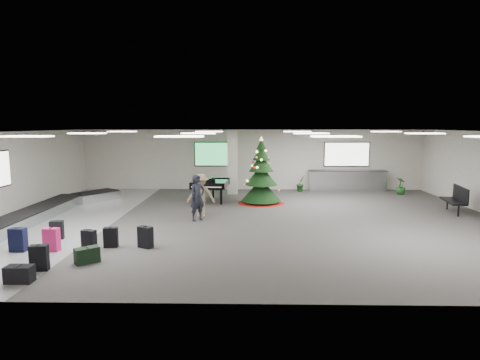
{
  "coord_description": "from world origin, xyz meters",
  "views": [
    {
      "loc": [
        -0.24,
        -14.34,
        3.43
      ],
      "look_at": [
        -0.54,
        1.0,
        1.33
      ],
      "focal_mm": 30.0,
      "sensor_mm": 36.0,
      "label": 1
    }
  ],
  "objects_px": {
    "bench": "(456,198)",
    "potted_plant_right": "(401,186)",
    "baggage_carousel": "(41,213)",
    "grand_piano": "(210,184)",
    "potted_plant_left": "(301,183)",
    "service_counter": "(347,180)",
    "christmas_tree": "(261,180)",
    "traveler_a": "(197,198)",
    "traveler_b": "(201,195)",
    "pink_suitcase": "(52,240)"
  },
  "relations": [
    {
      "from": "bench",
      "to": "potted_plant_right",
      "type": "bearing_deg",
      "value": 107.37
    },
    {
      "from": "baggage_carousel",
      "to": "potted_plant_right",
      "type": "xyz_separation_m",
      "value": [
        15.23,
        5.64,
        0.21
      ]
    },
    {
      "from": "grand_piano",
      "to": "potted_plant_right",
      "type": "distance_m",
      "value": 9.56
    },
    {
      "from": "grand_piano",
      "to": "bench",
      "type": "relative_size",
      "value": 1.2
    },
    {
      "from": "potted_plant_left",
      "to": "service_counter",
      "type": "bearing_deg",
      "value": 7.22
    },
    {
      "from": "bench",
      "to": "potted_plant_right",
      "type": "distance_m",
      "value": 4.27
    },
    {
      "from": "baggage_carousel",
      "to": "potted_plant_left",
      "type": "xyz_separation_m",
      "value": [
        10.35,
        6.42,
        0.21
      ]
    },
    {
      "from": "potted_plant_left",
      "to": "christmas_tree",
      "type": "bearing_deg",
      "value": -124.3
    },
    {
      "from": "traveler_a",
      "to": "traveler_b",
      "type": "relative_size",
      "value": 1.03
    },
    {
      "from": "pink_suitcase",
      "to": "traveler_a",
      "type": "bearing_deg",
      "value": 51.32
    },
    {
      "from": "baggage_carousel",
      "to": "pink_suitcase",
      "type": "bearing_deg",
      "value": -59.09
    },
    {
      "from": "potted_plant_left",
      "to": "potted_plant_right",
      "type": "distance_m",
      "value": 4.95
    },
    {
      "from": "pink_suitcase",
      "to": "bench",
      "type": "xyz_separation_m",
      "value": [
        13.58,
        5.12,
        0.28
      ]
    },
    {
      "from": "pink_suitcase",
      "to": "christmas_tree",
      "type": "xyz_separation_m",
      "value": [
        5.96,
        6.97,
        0.69
      ]
    },
    {
      "from": "christmas_tree",
      "to": "traveler_a",
      "type": "bearing_deg",
      "value": -125.62
    },
    {
      "from": "bench",
      "to": "pink_suitcase",
      "type": "bearing_deg",
      "value": -149.63
    },
    {
      "from": "potted_plant_right",
      "to": "baggage_carousel",
      "type": "bearing_deg",
      "value": -159.7
    },
    {
      "from": "grand_piano",
      "to": "potted_plant_right",
      "type": "bearing_deg",
      "value": 17.33
    },
    {
      "from": "baggage_carousel",
      "to": "pink_suitcase",
      "type": "xyz_separation_m",
      "value": [
        2.22,
        -3.72,
        0.11
      ]
    },
    {
      "from": "grand_piano",
      "to": "potted_plant_left",
      "type": "xyz_separation_m",
      "value": [
        4.45,
        2.84,
        -0.38
      ]
    },
    {
      "from": "service_counter",
      "to": "potted_plant_right",
      "type": "xyz_separation_m",
      "value": [
        2.39,
        -1.1,
        -0.12
      ]
    },
    {
      "from": "pink_suitcase",
      "to": "traveler_b",
      "type": "bearing_deg",
      "value": 55.47
    },
    {
      "from": "pink_suitcase",
      "to": "potted_plant_right",
      "type": "height_order",
      "value": "potted_plant_right"
    },
    {
      "from": "potted_plant_right",
      "to": "pink_suitcase",
      "type": "bearing_deg",
      "value": -144.29
    },
    {
      "from": "service_counter",
      "to": "traveler_a",
      "type": "distance_m",
      "value": 9.82
    },
    {
      "from": "baggage_carousel",
      "to": "grand_piano",
      "type": "relative_size",
      "value": 4.64
    },
    {
      "from": "service_counter",
      "to": "pink_suitcase",
      "type": "xyz_separation_m",
      "value": [
        -10.62,
        -10.45,
        -0.23
      ]
    },
    {
      "from": "christmas_tree",
      "to": "service_counter",
      "type": "bearing_deg",
      "value": 36.81
    },
    {
      "from": "baggage_carousel",
      "to": "traveler_b",
      "type": "bearing_deg",
      "value": 5.17
    },
    {
      "from": "traveler_b",
      "to": "potted_plant_right",
      "type": "xyz_separation_m",
      "value": [
        9.4,
        5.11,
        -0.39
      ]
    },
    {
      "from": "grand_piano",
      "to": "traveler_a",
      "type": "bearing_deg",
      "value": -86.81
    },
    {
      "from": "pink_suitcase",
      "to": "traveler_a",
      "type": "distance_m",
      "value": 5.11
    },
    {
      "from": "service_counter",
      "to": "christmas_tree",
      "type": "relative_size",
      "value": 1.37
    },
    {
      "from": "service_counter",
      "to": "traveler_a",
      "type": "xyz_separation_m",
      "value": [
        -7.05,
        -6.83,
        0.29
      ]
    },
    {
      "from": "pink_suitcase",
      "to": "traveler_b",
      "type": "relative_size",
      "value": 0.4
    },
    {
      "from": "traveler_b",
      "to": "potted_plant_right",
      "type": "relative_size",
      "value": 1.92
    },
    {
      "from": "bench",
      "to": "potted_plant_right",
      "type": "xyz_separation_m",
      "value": [
        -0.57,
        4.23,
        -0.17
      ]
    },
    {
      "from": "baggage_carousel",
      "to": "christmas_tree",
      "type": "relative_size",
      "value": 3.28
    },
    {
      "from": "baggage_carousel",
      "to": "traveler_a",
      "type": "bearing_deg",
      "value": -0.95
    },
    {
      "from": "pink_suitcase",
      "to": "bench",
      "type": "height_order",
      "value": "bench"
    },
    {
      "from": "traveler_a",
      "to": "potted_plant_left",
      "type": "bearing_deg",
      "value": 12.21
    },
    {
      "from": "potted_plant_left",
      "to": "bench",
      "type": "bearing_deg",
      "value": -42.59
    },
    {
      "from": "potted_plant_right",
      "to": "bench",
      "type": "bearing_deg",
      "value": -82.34
    },
    {
      "from": "traveler_b",
      "to": "potted_plant_left",
      "type": "xyz_separation_m",
      "value": [
        4.51,
        5.89,
        -0.39
      ]
    },
    {
      "from": "pink_suitcase",
      "to": "potted_plant_right",
      "type": "xyz_separation_m",
      "value": [
        13.01,
        9.35,
        0.1
      ]
    },
    {
      "from": "traveler_a",
      "to": "potted_plant_right",
      "type": "xyz_separation_m",
      "value": [
        9.44,
        5.73,
        -0.41
      ]
    },
    {
      "from": "traveler_b",
      "to": "potted_plant_right",
      "type": "height_order",
      "value": "traveler_b"
    },
    {
      "from": "baggage_carousel",
      "to": "pink_suitcase",
      "type": "height_order",
      "value": "pink_suitcase"
    },
    {
      "from": "service_counter",
      "to": "grand_piano",
      "type": "xyz_separation_m",
      "value": [
        -6.94,
        -3.15,
        0.26
      ]
    },
    {
      "from": "traveler_a",
      "to": "traveler_b",
      "type": "distance_m",
      "value": 0.63
    }
  ]
}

